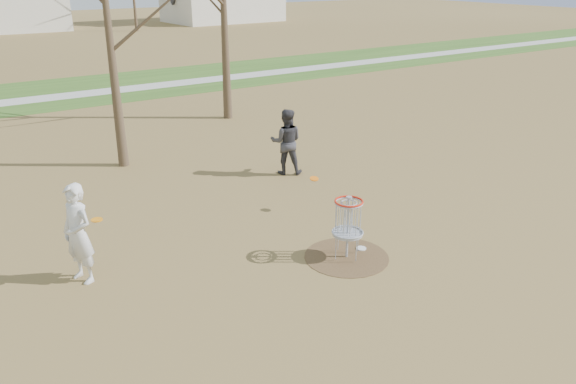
# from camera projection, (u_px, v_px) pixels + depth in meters

# --- Properties ---
(ground) EXTENTS (160.00, 160.00, 0.00)m
(ground) POSITION_uv_depth(u_px,v_px,m) (346.00, 257.00, 11.93)
(ground) COLOR brown
(ground) RESTS_ON ground
(green_band) EXTENTS (160.00, 8.00, 0.01)m
(green_band) POSITION_uv_depth(u_px,v_px,m) (82.00, 90.00, 28.18)
(green_band) COLOR #2D5119
(green_band) RESTS_ON ground
(footpath) EXTENTS (160.00, 1.50, 0.01)m
(footpath) POSITION_uv_depth(u_px,v_px,m) (88.00, 93.00, 27.40)
(footpath) COLOR #9E9E99
(footpath) RESTS_ON green_band
(dirt_circle) EXTENTS (1.80, 1.80, 0.01)m
(dirt_circle) POSITION_uv_depth(u_px,v_px,m) (346.00, 257.00, 11.92)
(dirt_circle) COLOR #47331E
(dirt_circle) RESTS_ON ground
(player_standing) EXTENTS (0.72, 0.86, 2.00)m
(player_standing) POSITION_uv_depth(u_px,v_px,m) (78.00, 234.00, 10.69)
(player_standing) COLOR silver
(player_standing) RESTS_ON ground
(player_throwing) EXTENTS (1.20, 1.14, 1.95)m
(player_throwing) POSITION_uv_depth(u_px,v_px,m) (286.00, 142.00, 16.45)
(player_throwing) COLOR #343338
(player_throwing) RESTS_ON ground
(disc_grounded) EXTENTS (0.22, 0.22, 0.02)m
(disc_grounded) POSITION_uv_depth(u_px,v_px,m) (361.00, 248.00, 12.25)
(disc_grounded) COLOR silver
(disc_grounded) RESTS_ON dirt_circle
(discs_in_play) EXTENTS (5.64, 0.64, 0.46)m
(discs_in_play) POSITION_uv_depth(u_px,v_px,m) (225.00, 196.00, 12.35)
(discs_in_play) COLOR orange
(discs_in_play) RESTS_ON ground
(disc_golf_basket) EXTENTS (0.64, 0.64, 1.35)m
(disc_golf_basket) POSITION_uv_depth(u_px,v_px,m) (348.00, 218.00, 11.59)
(disc_golf_basket) COLOR #9EA3AD
(disc_golf_basket) RESTS_ON ground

